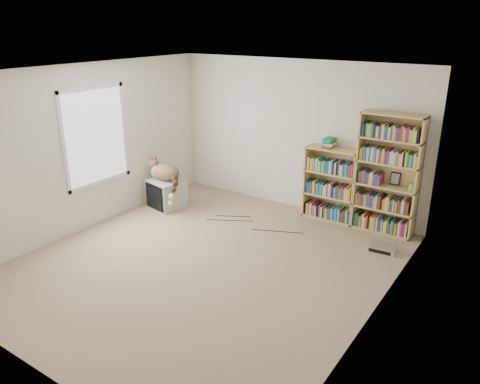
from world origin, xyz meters
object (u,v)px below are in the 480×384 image
Objects in this scene: dvd_player at (383,249)px; bookcase_tall at (388,177)px; cat at (167,175)px; bookcase_short at (331,187)px; crt_tv at (167,194)px.

bookcase_tall is at bearing 104.69° from dvd_player.
cat is 2.21× the size of dvd_player.
bookcase_tall reaches higher than bookcase_short.
cat is at bearing -155.04° from bookcase_short.
crt_tv is at bearing -155.96° from bookcase_short.
bookcase_short is (-0.88, 0.00, -0.33)m from bookcase_tall.
bookcase_tall is (3.43, 1.13, 0.62)m from crt_tv.
dvd_player is (3.63, 0.48, -0.55)m from cat.
bookcase_short is (2.55, 1.14, 0.30)m from crt_tv.
bookcase_tall reaches higher than dvd_player.
cat is at bearing -21.89° from crt_tv.
cat is 0.43× the size of bookcase_tall.
crt_tv is 0.55× the size of bookcase_short.
bookcase_tall is 1.10m from dvd_player.
bookcase_short is 3.30× the size of dvd_player.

